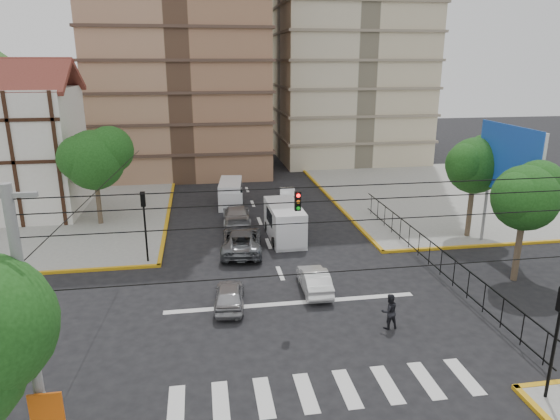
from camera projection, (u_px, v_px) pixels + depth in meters
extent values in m
plane|color=black|center=(296.00, 314.00, 24.54)|extent=(160.00, 160.00, 0.00)
cube|color=gray|center=(7.00, 214.00, 40.36)|extent=(26.00, 26.00, 0.15)
cube|color=gray|center=(466.00, 193.00, 46.48)|extent=(26.00, 26.00, 0.15)
cube|color=silver|center=(327.00, 391.00, 18.87)|extent=(12.00, 2.40, 0.01)
cube|color=silver|center=(292.00, 303.00, 25.67)|extent=(13.00, 0.40, 0.01)
cube|color=silver|center=(11.00, 153.00, 39.10)|extent=(10.00, 8.00, 10.00)
cube|color=maroon|center=(8.00, 75.00, 39.19)|extent=(10.80, 4.25, 2.65)
cylinder|color=slate|center=(521.00, 231.00, 29.92)|extent=(0.20, 0.20, 4.00)
cylinder|color=slate|center=(485.00, 212.00, 33.70)|extent=(0.20, 0.20, 4.00)
cube|color=silver|center=(510.00, 159.00, 30.65)|extent=(0.25, 6.00, 4.00)
cube|color=blue|center=(507.00, 159.00, 30.62)|extent=(0.08, 6.20, 4.20)
cylinder|color=#473828|center=(518.00, 245.00, 27.81)|extent=(0.36, 0.36, 4.20)
sphere|color=#184413|center=(525.00, 198.00, 27.02)|extent=(3.60, 3.60, 3.60)
sphere|color=#184413|center=(538.00, 186.00, 27.29)|extent=(2.88, 2.88, 2.88)
sphere|color=#184413|center=(517.00, 197.00, 26.57)|extent=(2.70, 2.70, 2.70)
cylinder|color=#473828|center=(470.00, 207.00, 34.54)|extent=(0.36, 0.36, 4.48)
sphere|color=#184413|center=(475.00, 166.00, 33.70)|extent=(3.80, 3.80, 3.80)
sphere|color=#184413|center=(486.00, 156.00, 33.96)|extent=(3.04, 3.04, 3.04)
sphere|color=#184413|center=(467.00, 164.00, 33.24)|extent=(2.85, 2.85, 2.85)
cylinder|color=#473828|center=(98.00, 198.00, 37.22)|extent=(0.36, 0.36, 4.20)
sphere|color=#184413|center=(94.00, 160.00, 36.38)|extent=(4.40, 4.40, 4.40)
sphere|color=#184413|center=(110.00, 150.00, 36.65)|extent=(3.52, 3.52, 3.52)
sphere|color=#184413|center=(80.00, 158.00, 35.90)|extent=(3.30, 3.30, 3.30)
cylinder|color=black|center=(553.00, 355.00, 17.81)|extent=(0.12, 0.12, 3.50)
cylinder|color=black|center=(146.00, 234.00, 30.17)|extent=(0.12, 0.12, 3.50)
cube|color=black|center=(143.00, 199.00, 29.54)|extent=(0.28, 0.22, 0.90)
sphere|color=#FF0C0C|center=(143.00, 194.00, 29.45)|extent=(0.17, 0.17, 0.17)
cube|color=black|center=(298.00, 201.00, 22.87)|extent=(0.28, 0.22, 0.90)
cylinder|color=black|center=(359.00, 270.00, 14.23)|extent=(18.00, 0.03, 0.03)
cylinder|color=slate|center=(32.00, 347.00, 13.31)|extent=(0.28, 0.28, 9.00)
cube|color=slate|center=(7.00, 195.00, 12.10)|extent=(1.40, 0.12, 0.12)
cube|color=#E5590C|center=(47.00, 412.00, 13.66)|extent=(0.90, 0.06, 1.20)
cube|color=silver|center=(284.00, 222.00, 34.68)|extent=(2.21, 5.30, 2.42)
cube|color=silver|center=(290.00, 234.00, 32.73)|extent=(2.02, 1.30, 1.68)
cube|color=black|center=(291.00, 227.00, 32.22)|extent=(1.95, 0.14, 0.95)
cylinder|color=black|center=(274.00, 242.00, 33.18)|extent=(0.25, 0.74, 0.74)
cylinder|color=black|center=(303.00, 241.00, 33.48)|extent=(0.25, 0.74, 0.74)
cylinder|color=black|center=(267.00, 226.00, 36.36)|extent=(0.25, 0.74, 0.74)
cylinder|color=black|center=(294.00, 225.00, 36.66)|extent=(0.25, 0.74, 0.74)
cube|color=silver|center=(231.00, 193.00, 42.80)|extent=(2.34, 4.75, 2.10)
cube|color=silver|center=(232.00, 200.00, 41.11)|extent=(1.85, 1.29, 1.46)
cube|color=black|center=(232.00, 195.00, 40.67)|extent=(1.69, 0.29, 0.82)
cylinder|color=black|center=(222.00, 206.00, 41.50)|extent=(0.25, 0.64, 0.64)
cylinder|color=black|center=(242.00, 205.00, 41.76)|extent=(0.25, 0.64, 0.64)
cylinder|color=black|center=(220.00, 197.00, 44.26)|extent=(0.25, 0.64, 0.64)
cylinder|color=black|center=(240.00, 196.00, 44.53)|extent=(0.25, 0.64, 0.64)
imported|color=#A3A3A7|center=(229.00, 295.00, 25.18)|extent=(1.81, 3.82, 1.26)
imported|color=white|center=(314.00, 280.00, 26.85)|extent=(1.47, 3.92, 1.28)
imported|color=#5C5F64|center=(242.00, 240.00, 32.41)|extent=(3.07, 5.74, 1.53)
imported|color=#A4A4A8|center=(237.00, 215.00, 37.90)|extent=(2.28, 5.12, 1.46)
imported|color=#272629|center=(285.00, 207.00, 39.92)|extent=(1.74, 4.26, 1.45)
imported|color=silver|center=(287.00, 194.00, 44.36)|extent=(1.84, 3.89, 1.23)
imported|color=black|center=(389.00, 311.00, 23.06)|extent=(0.91, 0.75, 1.72)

